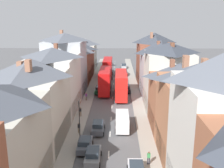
% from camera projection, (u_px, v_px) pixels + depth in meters
% --- Properties ---
extents(pavement_left, '(2.20, 104.00, 0.14)m').
position_uv_depth(pavement_left, '(90.00, 95.00, 57.90)').
color(pavement_left, gray).
rests_on(pavement_left, ground).
extents(pavement_right, '(2.20, 104.00, 0.14)m').
position_uv_depth(pavement_right, '(136.00, 95.00, 57.68)').
color(pavement_right, gray).
rests_on(pavement_right, ground).
extents(centre_line_dashes, '(0.14, 97.80, 0.01)m').
position_uv_depth(centre_line_dashes, '(113.00, 98.00, 55.87)').
color(centre_line_dashes, silver).
rests_on(centre_line_dashes, ground).
extents(terrace_row_left, '(8.00, 84.33, 14.08)m').
position_uv_depth(terrace_row_left, '(56.00, 79.00, 47.90)').
color(terrace_row_left, '#935138').
rests_on(terrace_row_left, ground).
extents(terrace_row_right, '(8.00, 67.19, 14.38)m').
position_uv_depth(terrace_row_right, '(178.00, 88.00, 39.25)').
color(terrace_row_right, '#A36042').
rests_on(terrace_row_right, ground).
extents(double_decker_bus_lead, '(2.74, 10.80, 5.30)m').
position_uv_depth(double_decker_bus_lead, '(105.00, 80.00, 59.33)').
color(double_decker_bus_lead, red).
rests_on(double_decker_bus_lead, ground).
extents(double_decker_bus_mid_street, '(2.74, 10.80, 5.30)m').
position_uv_depth(double_decker_bus_mid_street, '(121.00, 84.00, 55.70)').
color(double_decker_bus_mid_street, red).
rests_on(double_decker_bus_mid_street, ground).
extents(double_decker_bus_far_approaching, '(2.74, 10.80, 5.30)m').
position_uv_depth(double_decker_bus_far_approaching, '(108.00, 68.00, 74.28)').
color(double_decker_bus_far_approaching, red).
rests_on(double_decker_bus_far_approaching, ground).
extents(car_near_blue, '(1.90, 4.27, 1.63)m').
position_uv_depth(car_near_blue, '(120.00, 72.00, 78.26)').
color(car_near_blue, black).
rests_on(car_near_blue, ground).
extents(car_near_silver, '(1.90, 4.50, 1.62)m').
position_uv_depth(car_near_silver, '(125.00, 73.00, 77.40)').
color(car_near_silver, maroon).
rests_on(car_near_silver, ground).
extents(car_parked_left_a, '(1.90, 4.59, 1.66)m').
position_uv_depth(car_parked_left_a, '(124.00, 66.00, 88.17)').
color(car_parked_left_a, '#B7BABF').
rests_on(car_parked_left_a, ground).
extents(car_parked_right_a, '(1.90, 4.46, 1.66)m').
position_uv_depth(car_parked_right_a, '(99.00, 90.00, 59.09)').
color(car_parked_right_a, '#144728').
rests_on(car_parked_right_a, ground).
extents(car_mid_black, '(1.90, 4.37, 1.65)m').
position_uv_depth(car_mid_black, '(93.00, 155.00, 30.83)').
color(car_mid_black, gray).
rests_on(car_mid_black, ground).
extents(car_parked_left_b, '(1.90, 4.18, 1.67)m').
position_uv_depth(car_parked_left_b, '(85.00, 144.00, 33.52)').
color(car_parked_left_b, '#4C515B').
rests_on(car_parked_left_b, ground).
extents(car_mid_white, '(1.90, 4.40, 1.69)m').
position_uv_depth(car_mid_white, '(98.00, 127.00, 38.84)').
color(car_mid_white, '#4C515B').
rests_on(car_mid_white, ground).
extents(car_parked_right_b, '(1.90, 3.88, 1.68)m').
position_uv_depth(car_parked_right_b, '(126.00, 88.00, 59.99)').
color(car_parked_right_b, black).
rests_on(car_parked_right_b, ground).
extents(delivery_van, '(2.20, 5.20, 2.41)m').
position_uv_depth(delivery_van, '(122.00, 121.00, 39.73)').
color(delivery_van, white).
rests_on(delivery_van, ground).
extents(pedestrian_near_right, '(0.36, 0.22, 1.61)m').
position_uv_depth(pedestrian_near_right, '(149.00, 157.00, 29.99)').
color(pedestrian_near_right, '#23232D').
rests_on(pedestrian_near_right, pavement_right).
extents(pedestrian_mid_left, '(0.36, 0.22, 1.61)m').
position_uv_depth(pedestrian_mid_left, '(79.00, 127.00, 38.21)').
color(pedestrian_mid_left, brown).
rests_on(pedestrian_mid_left, pavement_left).
extents(pedestrian_mid_right, '(0.36, 0.22, 1.61)m').
position_uv_depth(pedestrian_mid_right, '(80.00, 111.00, 44.81)').
color(pedestrian_mid_right, brown).
rests_on(pedestrian_mid_right, pavement_left).
extents(pedestrian_far_left, '(0.36, 0.22, 1.61)m').
position_uv_depth(pedestrian_far_left, '(86.00, 96.00, 53.46)').
color(pedestrian_far_left, brown).
rests_on(pedestrian_far_left, pavement_left).
extents(street_lamp, '(0.20, 1.12, 5.50)m').
position_uv_depth(street_lamp, '(79.00, 116.00, 36.59)').
color(street_lamp, black).
rests_on(street_lamp, ground).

